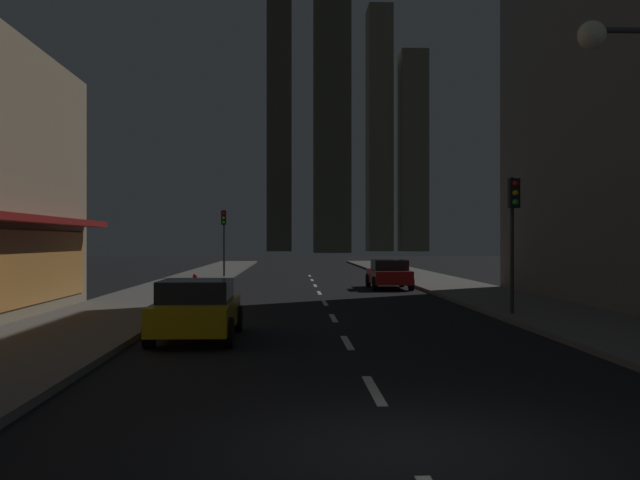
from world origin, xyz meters
TOP-DOWN VIEW (x-y plane):
  - ground_plane at (0.00, 32.00)m, footprint 78.00×136.00m
  - sidewalk_right at (7.00, 32.00)m, footprint 4.00×76.00m
  - sidewalk_left at (-7.00, 32.00)m, footprint 4.00×76.00m
  - lane_marking_center at (0.00, 18.80)m, footprint 0.16×43.80m
  - skyscraper_distant_tall at (-3.82, 154.40)m, footprint 5.71×6.24m
  - skyscraper_distant_mid at (7.14, 133.12)m, footprint 7.36×6.98m
  - skyscraper_distant_short at (19.55, 154.58)m, footprint 5.60×8.18m
  - skyscraper_distant_slender at (27.10, 152.40)m, footprint 6.18×7.36m
  - car_parked_near at (-3.60, 9.14)m, footprint 1.98×4.24m
  - car_parked_far at (3.60, 26.74)m, footprint 1.98×4.24m
  - fire_hydrant_far_left at (-5.90, 25.80)m, footprint 0.42×0.30m
  - traffic_light_near_right at (5.50, 13.18)m, footprint 0.32×0.48m
  - traffic_light_far_left at (-5.50, 36.21)m, footprint 0.32×0.48m
  - street_lamp_right at (5.38, 5.57)m, footprint 1.96×0.56m

SIDE VIEW (x-z plane):
  - ground_plane at x=0.00m, z-range -0.10..0.00m
  - lane_marking_center at x=0.00m, z-range 0.00..0.01m
  - sidewalk_right at x=7.00m, z-range 0.00..0.15m
  - sidewalk_left at x=-7.00m, z-range 0.00..0.15m
  - fire_hydrant_far_left at x=-5.90m, z-range 0.13..0.78m
  - car_parked_near at x=-3.60m, z-range 0.02..1.47m
  - car_parked_far at x=3.60m, z-range 0.02..1.47m
  - traffic_light_near_right at x=5.50m, z-range 1.09..5.29m
  - traffic_light_far_left at x=-5.50m, z-range 1.09..5.29m
  - street_lamp_right at x=5.38m, z-range 1.78..8.36m
  - skyscraper_distant_slender at x=27.10m, z-range 0.00..46.09m
  - skyscraper_distant_short at x=19.55m, z-range 0.00..56.95m
  - skyscraper_distant_mid at x=7.14m, z-range 0.00..59.41m
  - skyscraper_distant_tall at x=-3.82m, z-range 0.00..66.18m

